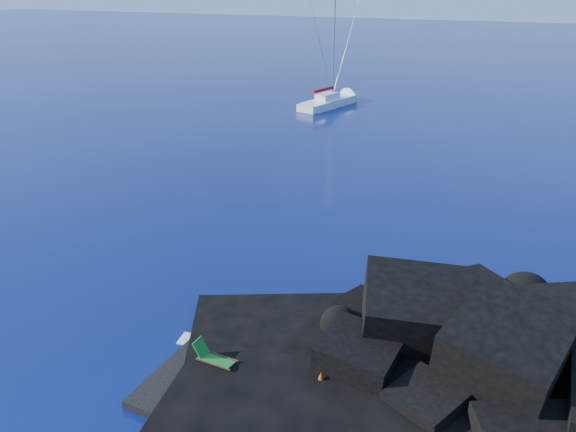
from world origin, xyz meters
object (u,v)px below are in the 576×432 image
Objects in this scene: sailboat at (330,106)px; deck_chair at (217,355)px; sunbather at (204,373)px; marker_cone at (321,379)px.

sailboat is 51.92m from deck_chair.
marker_cone is at bearing -12.50° from sunbather.
sailboat is 8.20× the size of sunbather.
deck_chair is 4.38m from marker_cone.
deck_chair reaches higher than marker_cone.
sunbather is 4.74m from marker_cone.
sailboat is 7.83× the size of deck_chair.
deck_chair is (10.07, -50.93, 0.94)m from sailboat.
sunbather is at bearing -60.09° from sailboat.
marker_cone is at bearing -54.92° from sailboat.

